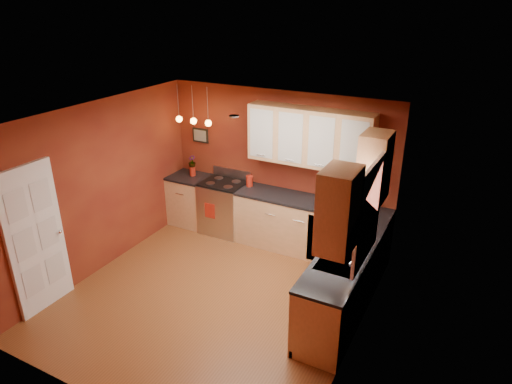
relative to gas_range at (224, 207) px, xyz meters
The scene contains 27 objects.
floor 2.08m from the gas_range, 62.94° to the right, with size 4.20×4.20×0.00m, color brown.
ceiling 2.93m from the gas_range, 62.94° to the right, with size 4.00×4.20×0.02m, color silver.
wall_back 1.27m from the gas_range, 18.02° to the left, with size 4.00×0.02×2.60m, color maroon.
wall_front 4.09m from the gas_range, 76.73° to the right, with size 4.00×0.02×2.60m, color maroon.
wall_left 2.25m from the gas_range, 120.95° to the right, with size 0.02×4.20×2.60m, color maroon.
wall_right 3.53m from the gas_range, 31.66° to the right, with size 0.02×4.20×2.60m, color maroon.
base_cabinets_back_left 0.73m from the gas_range, behind, with size 0.70×0.60×0.90m, color #E7AD7C.
base_cabinets_back_right 1.65m from the gas_range, ahead, with size 2.54×0.60×0.90m, color #E7AD7C.
base_cabinets_right 2.95m from the gas_range, 27.27° to the right, with size 0.60×2.10×0.90m, color #E7AD7C.
counter_back_left 0.85m from the gas_range, behind, with size 0.70×0.62×0.04m, color black.
counter_back_right 1.71m from the gas_range, ahead, with size 2.54×0.62×0.04m, color black.
counter_right 2.98m from the gas_range, 27.27° to the right, with size 0.62×2.10×0.04m, color black.
gas_range is the anchor object (origin of this frame).
dishwasher_front 2.04m from the gas_range, ahead, with size 0.60×0.02×0.80m, color #B7B7BB.
sink 3.05m from the gas_range, 29.78° to the right, with size 0.50×0.70×0.33m.
window 3.48m from the gas_range, 27.40° to the right, with size 0.06×1.02×1.22m.
door_left_wall 3.22m from the gas_range, 109.27° to the right, with size 0.12×0.82×2.05m.
upper_cabinets_back 2.12m from the gas_range, ahead, with size 2.00×0.35×0.90m, color #E7AD7C.
upper_cabinets_right 3.45m from the gas_range, 28.26° to the right, with size 0.35×1.95×0.90m, color #E7AD7C.
wall_picture 1.36m from the gas_range, 156.09° to the left, with size 0.32×0.03×0.26m, color black.
pendant_lights 1.62m from the gas_range, behind, with size 0.71×0.11×0.66m.
red_canister 0.73m from the gas_range, 11.33° to the left, with size 0.12×0.12×0.18m.
red_vase 0.88m from the gas_range, behind, with size 0.11×0.11×0.17m, color #AA2112.
flowers 1.00m from the gas_range, behind, with size 0.13×0.13×0.23m, color #AA2112.
coffee_maker 2.49m from the gas_range, ahead, with size 0.18×0.18×0.26m.
soap_pump 3.34m from the gas_range, 30.91° to the right, with size 0.08×0.09×0.19m, color white.
dish_towel 0.35m from the gas_range, 105.56° to the right, with size 0.20×0.01×0.27m, color #AA2112.
Camera 1 is at (3.02, -4.51, 3.96)m, focal length 32.00 mm.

